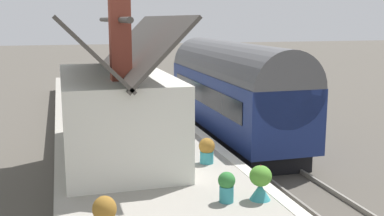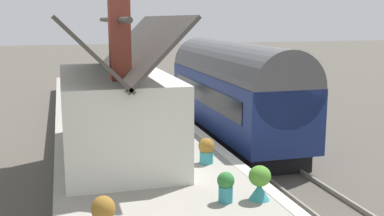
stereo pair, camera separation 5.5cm
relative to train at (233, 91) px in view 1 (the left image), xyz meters
The scene contains 17 objects.
ground_plane 2.86m from the train, 30.01° to the left, with size 160.00×160.00×0.00m, color #4C473F.
platform 5.24m from the train, 71.66° to the left, with size 32.00×5.59×0.94m, color gray.
platform_edge_coping 2.89m from the train, 53.19° to the left, with size 32.00×0.36×0.02m, color beige.
rail_near 2.75m from the train, 24.90° to the right, with size 52.00×0.08×0.14m, color gray.
rail_far 2.75m from the train, 24.78° to the left, with size 52.00×0.08×0.14m, color gray.
train is the anchor object (origin of this frame).
station_building 6.79m from the train, 125.60° to the left, with size 7.57×3.54×5.62m.
bench_by_lamp 4.45m from the train, 63.80° to the left, with size 1.40×0.44×0.88m.
bench_platform_end 9.25m from the train, 24.41° to the left, with size 1.41×0.45×0.88m.
planter_by_door 6.40m from the train, 49.27° to the left, with size 0.56×0.56×0.89m.
planter_edge_near 9.30m from the train, 163.53° to the left, with size 0.54×0.54×0.90m.
planter_edge_far 9.50m from the train, 158.49° to the left, with size 0.42×0.42×0.75m.
planter_corner_building 11.79m from the train, 146.71° to the left, with size 0.49×0.49×0.85m.
planter_bench_left 14.71m from the train, 26.22° to the left, with size 0.64×0.64×1.00m.
planter_bench_right 6.50m from the train, 152.37° to the left, with size 0.49×0.49×0.81m.
planter_under_sign 6.25m from the train, 64.39° to the left, with size 0.77×0.32×0.65m.
lamp_post_platform 5.76m from the train, 31.70° to the left, with size 0.32×0.50×3.27m.
Camera 1 is at (-20.45, 6.29, 5.29)m, focal length 44.02 mm.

